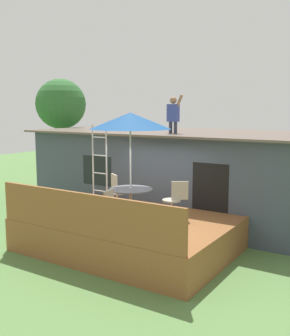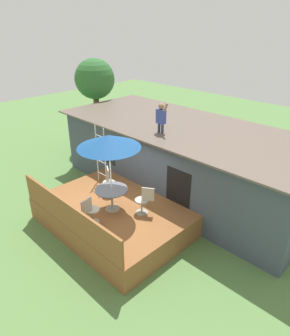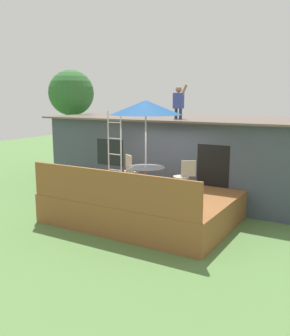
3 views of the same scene
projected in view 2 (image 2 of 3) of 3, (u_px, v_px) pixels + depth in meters
ground_plane at (114, 225)px, 10.49m from camera, size 40.00×40.00×0.00m
house at (182, 159)px, 12.19m from camera, size 10.50×4.50×2.72m
deck at (114, 216)px, 10.32m from camera, size 4.91×3.48×0.80m
deck_railing at (68, 215)px, 8.87m from camera, size 4.81×0.08×0.90m
patio_table at (112, 193)px, 9.71m from camera, size 1.04×1.04×0.74m
patio_umbrella at (109, 141)px, 8.94m from camera, size 1.90×1.90×2.54m
step_ladder at (101, 156)px, 11.12m from camera, size 0.52×0.04×2.20m
person_figure at (161, 116)px, 10.64m from camera, size 0.47×0.20×1.11m
patio_chair_left at (109, 182)px, 10.68m from camera, size 0.56×0.46×0.92m
patio_chair_right at (144, 201)px, 9.58m from camera, size 0.57×0.46×0.92m
patio_chair_near at (90, 211)px, 9.05m from camera, size 0.44×0.62×0.92m
backyard_tree at (95, 80)px, 15.58m from camera, size 2.02×2.02×4.64m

